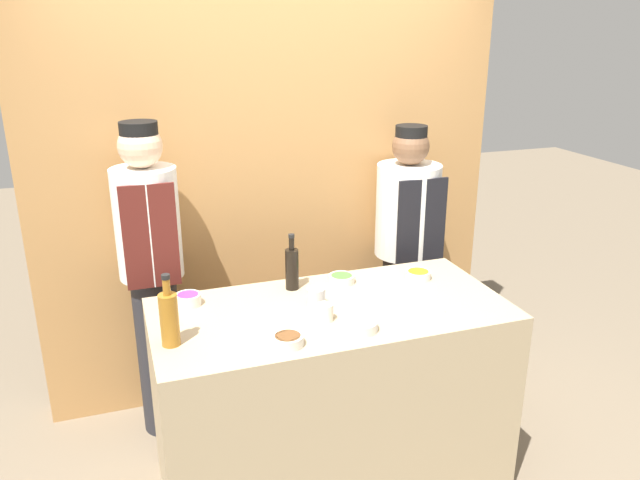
{
  "coord_description": "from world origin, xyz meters",
  "views": [
    {
      "loc": [
        -0.9,
        -2.46,
        2.21
      ],
      "look_at": [
        0.0,
        0.16,
        1.24
      ],
      "focal_mm": 35.0,
      "sensor_mm": 36.0,
      "label": 1
    }
  ],
  "objects_px": {
    "sauce_bowl_brown": "(288,340)",
    "cup_steel": "(316,297)",
    "bottle_soy": "(292,268)",
    "cup_cream": "(325,312)",
    "sauce_bowl_red": "(361,325)",
    "chef_left": "(152,271)",
    "cutting_board": "(402,305)",
    "bottle_amber": "(169,318)",
    "sauce_bowl_orange": "(418,274)",
    "chef_right": "(406,252)",
    "sauce_bowl_purple": "(188,299)",
    "sauce_bowl_green": "(342,278)"
  },
  "relations": [
    {
      "from": "sauce_bowl_brown",
      "to": "cup_steel",
      "type": "distance_m",
      "value": 0.39
    },
    {
      "from": "sauce_bowl_brown",
      "to": "bottle_soy",
      "type": "distance_m",
      "value": 0.58
    },
    {
      "from": "cup_cream",
      "to": "sauce_bowl_red",
      "type": "bearing_deg",
      "value": -50.72
    },
    {
      "from": "bottle_soy",
      "to": "chef_left",
      "type": "distance_m",
      "value": 0.79
    },
    {
      "from": "sauce_bowl_red",
      "to": "cutting_board",
      "type": "relative_size",
      "value": 0.48
    },
    {
      "from": "bottle_amber",
      "to": "cup_cream",
      "type": "xyz_separation_m",
      "value": [
        0.67,
        0.0,
        -0.08
      ]
    },
    {
      "from": "sauce_bowl_red",
      "to": "bottle_soy",
      "type": "bearing_deg",
      "value": 106.14
    },
    {
      "from": "sauce_bowl_orange",
      "to": "chef_left",
      "type": "relative_size",
      "value": 0.07
    },
    {
      "from": "cup_steel",
      "to": "chef_right",
      "type": "bearing_deg",
      "value": 40.25
    },
    {
      "from": "sauce_bowl_red",
      "to": "cup_cream",
      "type": "relative_size",
      "value": 1.88
    },
    {
      "from": "cutting_board",
      "to": "cup_steel",
      "type": "relative_size",
      "value": 3.49
    },
    {
      "from": "sauce_bowl_purple",
      "to": "bottle_amber",
      "type": "bearing_deg",
      "value": -108.25
    },
    {
      "from": "cup_cream",
      "to": "cup_steel",
      "type": "xyz_separation_m",
      "value": [
        0.01,
        0.15,
        0.0
      ]
    },
    {
      "from": "chef_right",
      "to": "sauce_bowl_brown",
      "type": "bearing_deg",
      "value": -136.05
    },
    {
      "from": "bottle_soy",
      "to": "bottle_amber",
      "type": "xyz_separation_m",
      "value": [
        -0.63,
        -0.38,
        0.01
      ]
    },
    {
      "from": "sauce_bowl_green",
      "to": "chef_left",
      "type": "height_order",
      "value": "chef_left"
    },
    {
      "from": "sauce_bowl_purple",
      "to": "chef_right",
      "type": "distance_m",
      "value": 1.45
    },
    {
      "from": "sauce_bowl_purple",
      "to": "cup_cream",
      "type": "bearing_deg",
      "value": -33.26
    },
    {
      "from": "cutting_board",
      "to": "bottle_amber",
      "type": "xyz_separation_m",
      "value": [
        -1.05,
        -0.01,
        0.11
      ]
    },
    {
      "from": "sauce_bowl_purple",
      "to": "chef_left",
      "type": "xyz_separation_m",
      "value": [
        -0.13,
        0.47,
        -0.02
      ]
    },
    {
      "from": "sauce_bowl_purple",
      "to": "cup_cream",
      "type": "xyz_separation_m",
      "value": [
        0.55,
        -0.36,
        0.01
      ]
    },
    {
      "from": "sauce_bowl_red",
      "to": "bottle_amber",
      "type": "distance_m",
      "value": 0.8
    },
    {
      "from": "sauce_bowl_red",
      "to": "chef_left",
      "type": "height_order",
      "value": "chef_left"
    },
    {
      "from": "sauce_bowl_red",
      "to": "bottle_amber",
      "type": "height_order",
      "value": "bottle_amber"
    },
    {
      "from": "cutting_board",
      "to": "cup_cream",
      "type": "height_order",
      "value": "cup_cream"
    },
    {
      "from": "sauce_bowl_red",
      "to": "chef_right",
      "type": "xyz_separation_m",
      "value": [
        0.7,
        0.97,
        -0.09
      ]
    },
    {
      "from": "sauce_bowl_brown",
      "to": "cutting_board",
      "type": "distance_m",
      "value": 0.63
    },
    {
      "from": "sauce_bowl_red",
      "to": "cup_steel",
      "type": "xyz_separation_m",
      "value": [
        -0.1,
        0.29,
        0.02
      ]
    },
    {
      "from": "sauce_bowl_green",
      "to": "cup_cream",
      "type": "xyz_separation_m",
      "value": [
        -0.22,
        -0.37,
        0.02
      ]
    },
    {
      "from": "sauce_bowl_brown",
      "to": "cutting_board",
      "type": "height_order",
      "value": "sauce_bowl_brown"
    },
    {
      "from": "sauce_bowl_orange",
      "to": "chef_right",
      "type": "distance_m",
      "value": 0.59
    },
    {
      "from": "sauce_bowl_purple",
      "to": "sauce_bowl_brown",
      "type": "height_order",
      "value": "sauce_bowl_purple"
    },
    {
      "from": "sauce_bowl_purple",
      "to": "sauce_bowl_brown",
      "type": "bearing_deg",
      "value": -57.7
    },
    {
      "from": "cutting_board",
      "to": "sauce_bowl_brown",
      "type": "bearing_deg",
      "value": -163.94
    },
    {
      "from": "chef_left",
      "to": "sauce_bowl_orange",
      "type": "bearing_deg",
      "value": -22.94
    },
    {
      "from": "sauce_bowl_red",
      "to": "chef_left",
      "type": "xyz_separation_m",
      "value": [
        -0.79,
        0.97,
        -0.02
      ]
    },
    {
      "from": "cutting_board",
      "to": "cup_cream",
      "type": "xyz_separation_m",
      "value": [
        -0.38,
        -0.01,
        0.03
      ]
    },
    {
      "from": "sauce_bowl_red",
      "to": "bottle_amber",
      "type": "bearing_deg",
      "value": 170.06
    },
    {
      "from": "sauce_bowl_purple",
      "to": "sauce_bowl_orange",
      "type": "distance_m",
      "value": 1.16
    },
    {
      "from": "sauce_bowl_green",
      "to": "cup_steel",
      "type": "relative_size",
      "value": 1.48
    },
    {
      "from": "sauce_bowl_purple",
      "to": "cup_steel",
      "type": "bearing_deg",
      "value": -20.4
    },
    {
      "from": "cutting_board",
      "to": "cup_cream",
      "type": "distance_m",
      "value": 0.38
    },
    {
      "from": "sauce_bowl_brown",
      "to": "bottle_amber",
      "type": "relative_size",
      "value": 0.42
    },
    {
      "from": "cup_steel",
      "to": "chef_left",
      "type": "height_order",
      "value": "chef_left"
    },
    {
      "from": "sauce_bowl_purple",
      "to": "sauce_bowl_orange",
      "type": "height_order",
      "value": "sauce_bowl_purple"
    },
    {
      "from": "sauce_bowl_brown",
      "to": "sauce_bowl_purple",
      "type": "bearing_deg",
      "value": 122.3
    },
    {
      "from": "bottle_amber",
      "to": "sauce_bowl_brown",
      "type": "bearing_deg",
      "value": -19.81
    },
    {
      "from": "sauce_bowl_brown",
      "to": "sauce_bowl_red",
      "type": "bearing_deg",
      "value": 4.34
    },
    {
      "from": "sauce_bowl_orange",
      "to": "cutting_board",
      "type": "height_order",
      "value": "sauce_bowl_orange"
    },
    {
      "from": "sauce_bowl_green",
      "to": "sauce_bowl_brown",
      "type": "xyz_separation_m",
      "value": [
        -0.44,
        -0.53,
        0.0
      ]
    }
  ]
}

